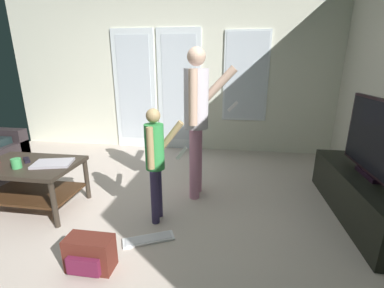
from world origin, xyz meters
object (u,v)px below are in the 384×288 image
at_px(person_child, 156,156).
at_px(cup_near_edge, 16,163).
at_px(person_adult, 197,112).
at_px(loose_keyboard, 149,239).
at_px(tv_remote_black, 27,160).
at_px(laptop_closed, 53,163).
at_px(tv_stand, 363,197).
at_px(flat_screen_tv, 375,139).
at_px(backpack, 90,254).
at_px(coffee_table, 30,176).

relative_size(person_child, cup_near_edge, 11.34).
relative_size(person_adult, loose_keyboard, 3.60).
bearing_deg(tv_remote_black, laptop_closed, 35.61).
relative_size(person_child, tv_remote_black, 6.45).
xyz_separation_m(tv_stand, person_child, (-1.98, -0.34, 0.44)).
relative_size(person_adult, laptop_closed, 4.56).
xyz_separation_m(flat_screen_tv, laptop_closed, (-3.06, -0.31, -0.30)).
bearing_deg(backpack, loose_keyboard, 49.44).
distance_m(coffee_table, laptop_closed, 0.30).
bearing_deg(tv_stand, flat_screen_tv, 114.89).
xyz_separation_m(coffee_table, cup_near_edge, (-0.02, -0.12, 0.18)).
bearing_deg(tv_remote_black, tv_stand, 48.56).
xyz_separation_m(backpack, cup_near_edge, (-1.04, 0.61, 0.42)).
distance_m(coffee_table, cup_near_edge, 0.22).
distance_m(person_child, cup_near_edge, 1.37).
bearing_deg(loose_keyboard, person_adult, 71.52).
xyz_separation_m(coffee_table, laptop_closed, (0.26, 0.02, 0.15)).
height_order(person_adult, person_child, person_adult).
xyz_separation_m(flat_screen_tv, cup_near_edge, (-3.34, -0.45, -0.26)).
distance_m(person_child, loose_keyboard, 0.73).
distance_m(tv_stand, loose_keyboard, 2.10).
relative_size(person_child, laptop_closed, 3.07).
xyz_separation_m(tv_stand, flat_screen_tv, (-0.00, 0.00, 0.59)).
xyz_separation_m(tv_stand, cup_near_edge, (-3.34, -0.45, 0.33)).
bearing_deg(tv_stand, cup_near_edge, -172.39).
bearing_deg(person_adult, laptop_closed, -158.96).
distance_m(flat_screen_tv, person_child, 2.02).
relative_size(flat_screen_tv, cup_near_edge, 10.68).
distance_m(flat_screen_tv, person_adult, 1.70).
bearing_deg(person_child, person_adult, 61.70).
relative_size(cup_near_edge, tv_remote_black, 0.57).
bearing_deg(person_child, tv_stand, 9.82).
distance_m(person_adult, laptop_closed, 1.56).
relative_size(tv_stand, person_adult, 0.98).
height_order(backpack, laptop_closed, laptop_closed).
height_order(person_child, laptop_closed, person_child).
bearing_deg(loose_keyboard, backpack, -130.56).
xyz_separation_m(loose_keyboard, laptop_closed, (-1.09, 0.37, 0.50)).
relative_size(tv_stand, cup_near_edge, 16.50).
distance_m(flat_screen_tv, cup_near_edge, 3.38).
bearing_deg(person_adult, coffee_table, -161.51).
relative_size(laptop_closed, tv_remote_black, 2.10).
xyz_separation_m(tv_stand, tv_remote_black, (-3.40, -0.26, 0.29)).
height_order(person_adult, backpack, person_adult).
relative_size(loose_keyboard, cup_near_edge, 4.69).
bearing_deg(cup_near_edge, person_child, 4.34).
relative_size(coffee_table, laptop_closed, 2.68).
height_order(person_child, backpack, person_child).
bearing_deg(person_child, tv_remote_black, 176.50).
bearing_deg(loose_keyboard, tv_stand, 18.88).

